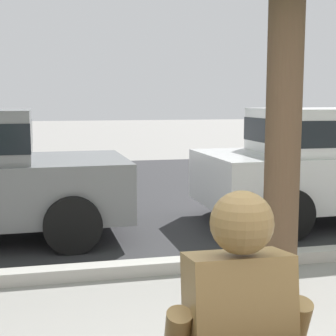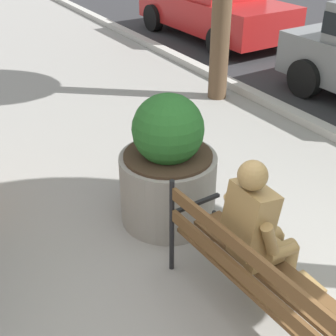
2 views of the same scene
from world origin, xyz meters
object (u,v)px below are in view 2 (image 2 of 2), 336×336
at_px(concrete_planter, 168,169).
at_px(bronze_statue_seated, 262,236).
at_px(parked_car_red, 212,1).
at_px(park_bench, 257,274).

bearing_deg(concrete_planter, bronze_statue_seated, 1.50).
relative_size(bronze_statue_seated, parked_car_red, 0.33).
xyz_separation_m(park_bench, parked_car_red, (-7.24, 4.78, 0.30)).
xyz_separation_m(bronze_statue_seated, concrete_planter, (-1.37, -0.04, -0.08)).
bearing_deg(parked_car_red, concrete_planter, -39.11).
relative_size(bronze_statue_seated, concrete_planter, 0.99).
relative_size(park_bench, parked_car_red, 0.44).
height_order(bronze_statue_seated, parked_car_red, parked_car_red).
relative_size(concrete_planter, parked_car_red, 0.33).
bearing_deg(bronze_statue_seated, park_bench, -46.72).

